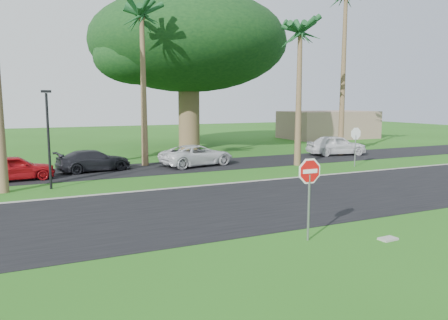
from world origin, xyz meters
name	(u,v)px	position (x,y,z in m)	size (l,w,h in m)	color
ground	(246,218)	(0.00, 0.00, 0.00)	(120.00, 120.00, 0.00)	#225615
road	(223,206)	(0.00, 2.00, 0.01)	(120.00, 8.00, 0.02)	black
parking_strip	(152,169)	(0.00, 12.50, 0.01)	(120.00, 5.00, 0.02)	black
curb	(188,187)	(0.00, 6.05, 0.03)	(120.00, 0.12, 0.06)	gray
stop_sign_near	(309,182)	(0.50, -3.00, 1.77)	(1.05, 0.07, 2.62)	gray
stop_sign_far	(356,139)	(12.00, 8.00, 1.77)	(1.05, 0.07, 2.62)	gray
palm_center	(142,19)	(0.00, 14.00, 9.16)	(5.00, 5.00, 10.50)	brown
palm_right_near	(300,36)	(9.00, 10.00, 8.19)	(5.00, 5.00, 9.50)	brown
canopy_tree	(188,43)	(6.00, 22.00, 8.95)	(16.50, 16.50, 13.12)	brown
streetlight_right	(48,133)	(-6.00, 8.50, 2.65)	(0.45, 0.25, 4.64)	black
building_far	(328,125)	(24.00, 26.00, 1.50)	(10.00, 6.00, 3.00)	gray
car_red	(15,168)	(-7.56, 11.54, 0.67)	(1.57, 3.91, 1.33)	#9F0D12
car_dark	(94,161)	(-3.35, 13.00, 0.63)	(1.76, 4.33, 1.26)	black
car_minivan	(197,156)	(3.00, 12.48, 0.67)	(2.22, 4.82, 1.34)	silver
car_pickup	(336,145)	(14.73, 13.17, 0.77)	(1.81, 4.49, 1.53)	silver
utility_slab	(388,239)	(2.71, -3.99, 0.03)	(0.55, 0.35, 0.06)	gray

